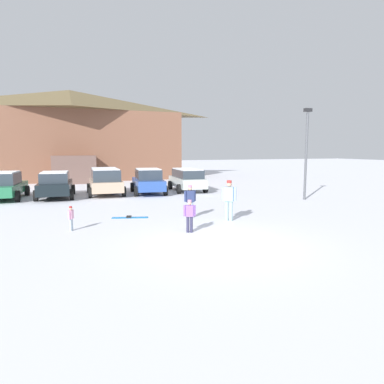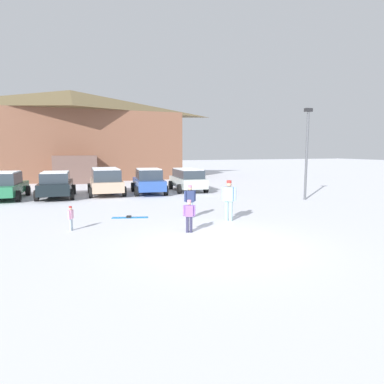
% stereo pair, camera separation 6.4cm
% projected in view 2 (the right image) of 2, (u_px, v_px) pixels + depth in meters
% --- Properties ---
extents(ground, '(160.00, 160.00, 0.00)m').
position_uv_depth(ground, '(220.00, 245.00, 10.50)').
color(ground, silver).
extents(ski_lodge, '(20.98, 10.05, 8.65)m').
position_uv_depth(ski_lodge, '(72.00, 135.00, 33.59)').
color(ski_lodge, brown).
rests_on(ski_lodge, ground).
extents(parked_green_coupe, '(2.38, 4.52, 1.64)m').
position_uv_depth(parked_green_coupe, '(5.00, 185.00, 20.12)').
color(parked_green_coupe, '#267149').
rests_on(parked_green_coupe, ground).
extents(parked_black_sedan, '(2.34, 4.46, 1.60)m').
position_uv_depth(parked_black_sedan, '(56.00, 184.00, 20.81)').
color(parked_black_sedan, black).
rests_on(parked_black_sedan, ground).
extents(parked_beige_suv, '(2.35, 4.41, 1.72)m').
position_uv_depth(parked_beige_suv, '(106.00, 180.00, 22.18)').
color(parked_beige_suv, tan).
rests_on(parked_beige_suv, ground).
extents(parked_blue_hatchback, '(2.37, 4.21, 1.68)m').
position_uv_depth(parked_blue_hatchback, '(149.00, 181.00, 22.70)').
color(parked_blue_hatchback, '#2C50A2').
rests_on(parked_blue_hatchback, ground).
extents(parked_silver_wagon, '(2.28, 4.31, 1.59)m').
position_uv_depth(parked_silver_wagon, '(188.00, 179.00, 24.12)').
color(parked_silver_wagon, '#B5C1BA').
rests_on(parked_silver_wagon, ground).
extents(skier_child_in_purple_jacket, '(0.41, 0.25, 1.16)m').
position_uv_depth(skier_child_in_purple_jacket, '(189.00, 214.00, 12.03)').
color(skier_child_in_purple_jacket, '#32314F').
rests_on(skier_child_in_purple_jacket, ground).
extents(skier_adult_in_blue_parka, '(0.47, 0.47, 1.67)m').
position_uv_depth(skier_adult_in_blue_parka, '(229.00, 198.00, 13.99)').
color(skier_adult_in_blue_parka, '#95BCC6').
rests_on(skier_adult_in_blue_parka, ground).
extents(skier_child_in_pink_snowsuit, '(0.21, 0.31, 0.89)m').
position_uv_depth(skier_child_in_pink_snowsuit, '(71.00, 217.00, 12.33)').
color(skier_child_in_pink_snowsuit, '#A4B8C6').
rests_on(skier_child_in_pink_snowsuit, ground).
extents(skier_teen_in_navy_coat, '(0.52, 0.21, 1.41)m').
position_uv_depth(skier_teen_in_navy_coat, '(190.00, 200.00, 14.59)').
color(skier_teen_in_navy_coat, '#99B2CA').
rests_on(skier_teen_in_navy_coat, ground).
extents(pair_of_skis, '(1.57, 0.70, 0.08)m').
position_uv_depth(pair_of_skis, '(130.00, 217.00, 14.70)').
color(pair_of_skis, '#1467AE').
rests_on(pair_of_skis, ground).
extents(lamp_post, '(0.44, 0.24, 5.25)m').
position_uv_depth(lamp_post, '(307.00, 149.00, 19.66)').
color(lamp_post, '#515459').
rests_on(lamp_post, ground).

